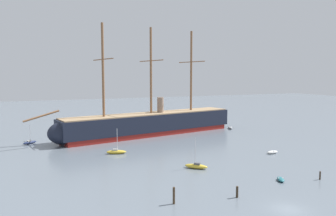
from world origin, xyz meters
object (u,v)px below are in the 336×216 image
dinghy_far_right (230,128)px  mooring_piling_right_pair (237,192)px  dinghy_mid_right (272,152)px  sailboat_alongside_bow (116,152)px  tall_ship (151,123)px  sailboat_near_centre (196,166)px  motorboat_distant_centre (135,128)px  mooring_piling_left_pair (320,175)px  sailboat_far_left (30,142)px  mooring_piling_nearest (174,196)px  dinghy_foreground_right (281,179)px

dinghy_far_right → mooring_piling_right_pair: bearing=-123.4°
dinghy_mid_right → dinghy_far_right: 32.36m
dinghy_mid_right → sailboat_alongside_bow: sailboat_alongside_bow is taller
tall_ship → mooring_piling_right_pair: bearing=-96.9°
sailboat_near_centre → dinghy_far_right: size_ratio=1.72×
motorboat_distant_centre → dinghy_far_right: bearing=-19.2°
dinghy_far_right → mooring_piling_left_pair: bearing=-107.9°
sailboat_far_left → mooring_piling_nearest: (16.74, -47.88, 0.73)m
dinghy_foreground_right → mooring_piling_nearest: (-19.31, -1.59, 0.85)m
sailboat_alongside_bow → motorboat_distant_centre: bearing=64.8°
sailboat_alongside_bow → dinghy_foreground_right: bearing=-55.5°
dinghy_mid_right → dinghy_far_right: bearing=71.6°
sailboat_far_left → dinghy_far_right: 57.68m
dinghy_mid_right → mooring_piling_nearest: 34.83m
dinghy_far_right → mooring_piling_nearest: mooring_piling_nearest is taller
dinghy_far_right → motorboat_distant_centre: (-28.00, 9.77, 0.23)m
dinghy_mid_right → mooring_piling_left_pair: size_ratio=2.05×
motorboat_distant_centre → mooring_piling_left_pair: (12.68, -57.25, 0.09)m
tall_ship → sailboat_near_centre: bearing=-97.3°
motorboat_distant_centre → mooring_piling_right_pair: size_ratio=2.69×
mooring_piling_right_pair → sailboat_far_left: bearing=117.4°
dinghy_mid_right → mooring_piling_left_pair: 17.54m
sailboat_far_left → motorboat_distant_centre: size_ratio=1.09×
mooring_piling_nearest → sailboat_near_centre: bearing=51.5°
dinghy_foreground_right → dinghy_mid_right: (11.39, 14.84, 0.05)m
sailboat_far_left → sailboat_alongside_bow: bearing=-47.5°
dinghy_far_right → mooring_piling_nearest: (-40.94, -47.12, 0.78)m
dinghy_mid_right → sailboat_near_centre: bearing=-170.7°
dinghy_foreground_right → mooring_piling_right_pair: bearing=-163.8°
sailboat_alongside_bow → mooring_piling_left_pair: size_ratio=4.06×
motorboat_distant_centre → mooring_piling_left_pair: motorboat_distant_centre is taller
tall_ship → dinghy_far_right: tall_ship is taller
tall_ship → sailboat_far_left: (-31.56, 0.22, -2.85)m
tall_ship → sailboat_far_left: tall_ship is taller
sailboat_near_centre → sailboat_far_left: sailboat_near_centre is taller
mooring_piling_right_pair → mooring_piling_nearest: bearing=170.7°
sailboat_alongside_bow → mooring_piling_right_pair: bearing=-74.2°
tall_ship → sailboat_far_left: 31.69m
tall_ship → sailboat_near_centre: 34.95m
sailboat_alongside_bow → mooring_piling_left_pair: (25.56, -29.92, 0.21)m
sailboat_alongside_bow → mooring_piling_nearest: bearing=-90.1°
sailboat_alongside_bow → mooring_piling_right_pair: (8.80, -31.01, 0.33)m
tall_ship → sailboat_alongside_bow: size_ratio=11.23×
mooring_piling_nearest → mooring_piling_left_pair: bearing=-0.8°
sailboat_alongside_bow → dinghy_far_right: sailboat_alongside_bow is taller
dinghy_foreground_right → mooring_piling_left_pair: bearing=-17.1°
dinghy_foreground_right → sailboat_alongside_bow: sailboat_alongside_bow is taller
mooring_piling_left_pair → mooring_piling_right_pair: mooring_piling_right_pair is taller
sailboat_near_centre → mooring_piling_right_pair: size_ratio=3.46×
sailboat_far_left → mooring_piling_nearest: 50.73m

